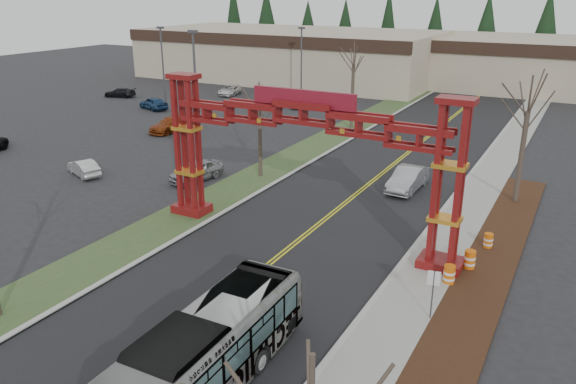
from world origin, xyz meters
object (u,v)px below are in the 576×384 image
Objects in this scene: parked_car_near_b at (84,168)px; parked_car_far_c at (120,92)px; light_pole_near at (195,77)px; retail_building_east at (570,66)px; bare_tree_right_far at (528,112)px; parked_car_far_b at (230,90)px; bare_tree_median_far at (354,65)px; transit_bus at (199,360)px; parked_car_far_a at (300,101)px; bare_tree_median_mid at (259,110)px; parked_car_mid_a at (172,124)px; light_pole_far at (301,58)px; barrel_south at (449,275)px; light_pole_mid at (163,61)px; parked_car_near_a at (196,171)px; silver_sedan at (408,179)px; parked_car_mid_b at (153,103)px; barrel_mid at (470,260)px; barrel_north at (488,241)px; retail_building_west at (290,54)px; gateway_arch at (303,138)px; street_sign at (433,285)px.

parked_car_far_c is at bearing -118.84° from parked_car_near_b.
retail_building_east is at bearing 57.34° from light_pole_near.
parked_car_far_b is at bearing 148.40° from bare_tree_right_far.
bare_tree_median_far reaches higher than retail_building_east.
transit_bus reaches higher than parked_car_far_a.
bare_tree_median_mid is 0.71× the size of light_pole_near.
parked_car_mid_a is 0.58× the size of light_pole_far.
parked_car_mid_a is 1.25× the size of parked_car_far_c.
retail_building_east reaches higher than barrel_south.
bare_tree_median_mid is at bearing 115.37° from transit_bus.
parked_car_far_c is 11.09m from light_pole_mid.
silver_sedan is at bearing 31.34° from parked_car_near_a.
bare_tree_median_far is (15.34, 10.02, 5.73)m from parked_car_mid_a.
retail_building_east is 56.41m from bare_tree_median_mid.
bare_tree_median_mid reaches higher than parked_car_far_b.
barrel_south is (41.24, -25.61, -0.22)m from parked_car_mid_b.
light_pole_mid is 8.74× the size of barrel_mid.
bare_tree_median_mid is at bearing -32.55° from light_pole_near.
bare_tree_median_mid reaches higher than parked_car_mid_b.
parked_car_near_a is 21.54m from barrel_north.
parked_car_near_b is at bearing 24.04° from parked_car_far_c.
retail_building_east is 3.44× the size of transit_bus.
barrel_north is (-0.28, -8.45, -5.73)m from bare_tree_right_far.
retail_building_west is 42.53× the size of barrel_mid.
parked_car_mid_b is at bearing 147.20° from parked_car_mid_a.
light_pole_far is at bearing 112.80° from transit_bus.
retail_building_east is 4.19× the size of light_pole_far.
parked_car_mid_b is 0.50× the size of bare_tree_median_far.
gateway_arch is 10.82m from barrel_mid.
gateway_arch reaches higher than parked_car_near_a.
transit_bus is 11.87× the size of barrel_north.
parked_car_mid_b is at bearing 132.12° from transit_bus.
barrel_south is (38.79, -55.42, -3.24)m from retail_building_west.
barrel_north is at bearing -64.16° from parked_car_far_a.
silver_sedan is 1.06× the size of parked_car_far_b.
retail_building_west is 67.72m from barrel_south.
barrel_south is at bearing -69.50° from parked_car_far_a.
parked_car_near_b is 0.41× the size of light_pole_far.
parked_car_mid_b is at bearing 50.81° from parked_car_far_c.
bare_tree_right_far is 40.03m from light_pole_far.
gateway_arch is at bearing 170.57° from barrel_south.
gateway_arch reaches higher than street_sign.
light_pole_near reaches higher than bare_tree_median_mid.
parked_car_far_a is (-20.84, 47.54, -0.81)m from transit_bus.
light_pole_far reaches higher than retail_building_west.
barrel_south is 2.14m from barrel_mid.
parked_car_far_b is 14.63m from parked_car_far_c.
retail_building_east is 60.64m from parked_car_near_a.
parked_car_near_b is at bearing 172.78° from barrel_south.
bare_tree_median_far reaches higher than transit_bus.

